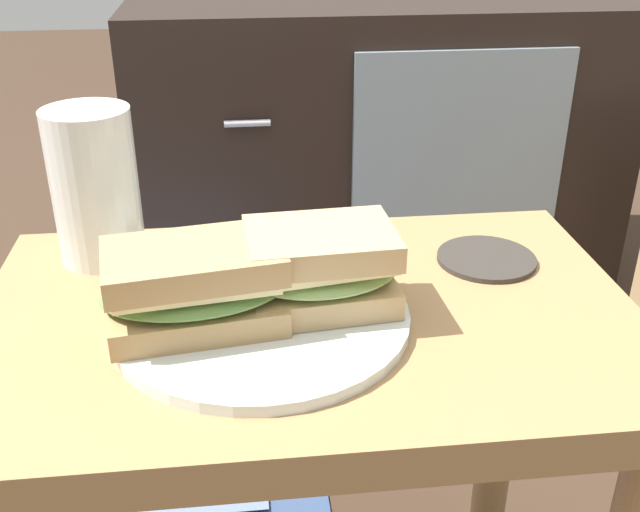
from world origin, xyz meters
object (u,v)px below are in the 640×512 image
object	(u,v)px
tv_cabinet	(373,141)
coaster	(486,259)
plate	(261,318)
sandwich_front	(195,287)
beer_glass	(95,188)
sandwich_back	(321,268)

from	to	relation	value
tv_cabinet	coaster	xyz separation A→B (m)	(-0.05, -0.88, 0.17)
plate	coaster	world-z (taller)	plate
tv_cabinet	sandwich_front	size ratio (longest dim) A/B	6.11
plate	sandwich_front	distance (m)	0.06
plate	beer_glass	bearing A→B (deg)	136.27
sandwich_front	sandwich_back	world-z (taller)	same
sandwich_back	coaster	bearing A→B (deg)	24.59
tv_cabinet	plate	distance (m)	1.02
sandwich_front	tv_cabinet	bearing A→B (deg)	71.76
tv_cabinet	plate	bearing A→B (deg)	-105.67
coaster	sandwich_front	bearing A→B (deg)	-160.31
tv_cabinet	sandwich_back	world-z (taller)	tv_cabinet
sandwich_front	beer_glass	size ratio (longest dim) A/B	1.08
sandwich_back	beer_glass	bearing A→B (deg)	146.57
plate	sandwich_back	world-z (taller)	sandwich_back
plate	sandwich_front	size ratio (longest dim) A/B	1.55
beer_glass	plate	bearing A→B (deg)	-43.73
tv_cabinet	beer_glass	size ratio (longest dim) A/B	6.61
tv_cabinet	sandwich_front	bearing A→B (deg)	-108.24
beer_glass	sandwich_front	bearing A→B (deg)	-57.51
sandwich_front	sandwich_back	size ratio (longest dim) A/B	1.14
tv_cabinet	sandwich_front	world-z (taller)	tv_cabinet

